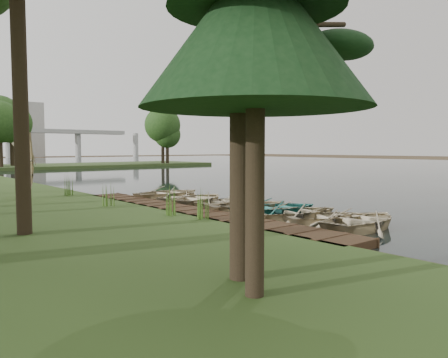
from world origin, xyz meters
TOP-DOWN VIEW (x-y plane):
  - ground at (0.00, 0.00)m, footprint 300.00×300.00m
  - water at (30.00, 20.00)m, footprint 130.00×200.00m
  - boardwalk at (-1.60, 0.00)m, footprint 1.60×16.00m
  - peninsula at (8.00, 50.00)m, footprint 50.00×14.00m
  - far_trees at (4.67, 50.00)m, footprint 45.60×5.60m
  - building_a at (30.00, 140.00)m, footprint 10.00×8.00m
  - rowboat_0 at (1.28, -6.14)m, footprint 3.92×2.95m
  - rowboat_1 at (1.14, -4.90)m, footprint 4.01×3.53m
  - rowboat_2 at (0.96, -3.48)m, footprint 4.19×3.45m
  - rowboat_3 at (1.11, -2.27)m, footprint 4.31×3.55m
  - rowboat_4 at (0.89, -0.86)m, footprint 4.25×3.47m
  - rowboat_5 at (1.28, 0.02)m, footprint 3.70×3.01m
  - rowboat_6 at (1.24, 1.29)m, footprint 3.19×2.43m
  - rowboat_7 at (0.95, 2.69)m, footprint 4.20×3.64m
  - rowboat_8 at (0.91, 4.38)m, footprint 3.57×3.11m
  - rowboat_9 at (0.92, 5.53)m, footprint 3.88×2.84m
  - stored_rowboat at (-5.41, 8.73)m, footprint 4.08×3.83m
  - reeds_0 at (-2.60, -2.21)m, footprint 0.60×0.60m
  - reeds_1 at (-2.89, -0.85)m, footprint 0.60×0.60m
  - reeds_2 at (-3.61, 3.20)m, footprint 0.60×0.60m
  - reeds_3 at (-3.40, 8.38)m, footprint 0.60×0.60m

SIDE VIEW (x-z plane):
  - ground at x=0.00m, z-range 0.00..0.00m
  - water at x=30.00m, z-range 0.00..0.05m
  - boardwalk at x=-1.60m, z-range 0.00..0.30m
  - peninsula at x=8.00m, z-range 0.00..0.45m
  - rowboat_6 at x=1.24m, z-range 0.05..0.67m
  - rowboat_8 at x=0.91m, z-range 0.05..0.67m
  - rowboat_5 at x=1.28m, z-range 0.05..0.72m
  - rowboat_1 at x=1.14m, z-range 0.05..0.74m
  - rowboat_7 at x=0.95m, z-range 0.05..0.78m
  - rowboat_2 at x=0.96m, z-range 0.05..0.80m
  - rowboat_0 at x=1.28m, z-range 0.05..0.82m
  - rowboat_4 at x=0.89m, z-range 0.05..0.82m
  - rowboat_3 at x=1.11m, z-range 0.05..0.82m
  - rowboat_9 at x=0.92m, z-range 0.05..0.83m
  - stored_rowboat at x=-5.41m, z-range 0.30..0.99m
  - reeds_3 at x=-3.40m, z-range 0.30..1.34m
  - reeds_2 at x=-3.61m, z-range 0.30..1.36m
  - reeds_0 at x=-2.60m, z-range 0.30..1.36m
  - reeds_1 at x=-2.89m, z-range 0.30..1.40m
  - far_trees at x=4.67m, z-range 2.03..10.83m
  - building_a at x=30.00m, z-range 0.00..18.00m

